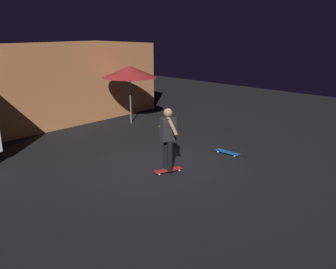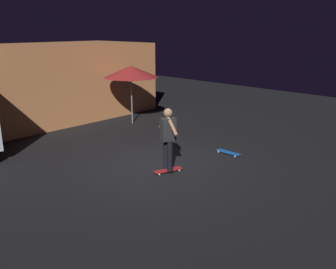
{
  "view_description": "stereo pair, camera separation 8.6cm",
  "coord_description": "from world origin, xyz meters",
  "views": [
    {
      "loc": [
        -6.7,
        -6.6,
        3.72
      ],
      "look_at": [
        -0.13,
        -0.47,
        1.05
      ],
      "focal_mm": 38.67,
      "sensor_mm": 36.0,
      "label": 1
    },
    {
      "loc": [
        -6.64,
        -6.67,
        3.72
      ],
      "look_at": [
        -0.13,
        -0.47,
        1.05
      ],
      "focal_mm": 38.67,
      "sensor_mm": 36.0,
      "label": 2
    }
  ],
  "objects": [
    {
      "name": "skater",
      "position": [
        -0.13,
        -0.47,
        1.04
      ],
      "size": [
        0.43,
        0.96,
        1.67
      ],
      "color": "black",
      "rests_on": "skateboard_ridden"
    },
    {
      "name": "skateboard_spare",
      "position": [
        2.17,
        -0.81,
        0.06
      ],
      "size": [
        0.23,
        0.78,
        0.07
      ],
      "color": "#1959B2",
      "rests_on": "ground_plane"
    },
    {
      "name": "low_building",
      "position": [
        0.34,
        7.55,
        1.52
      ],
      "size": [
        9.62,
        4.34,
        3.05
      ],
      "color": "#C67A47",
      "rests_on": "ground_plane"
    },
    {
      "name": "skateboard_ridden",
      "position": [
        -0.13,
        -0.47,
        0.06
      ],
      "size": [
        0.8,
        0.44,
        0.07
      ],
      "color": "#AD1E23",
      "rests_on": "ground_plane"
    },
    {
      "name": "ground_plane",
      "position": [
        0.0,
        0.0,
        0.0
      ],
      "size": [
        28.0,
        28.0,
        0.0
      ],
      "primitive_type": "plane",
      "color": "black"
    },
    {
      "name": "patio_umbrella",
      "position": [
        2.6,
        4.12,
        2.07
      ],
      "size": [
        2.1,
        2.1,
        2.3
      ],
      "color": "slate",
      "rests_on": "ground_plane"
    }
  ]
}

